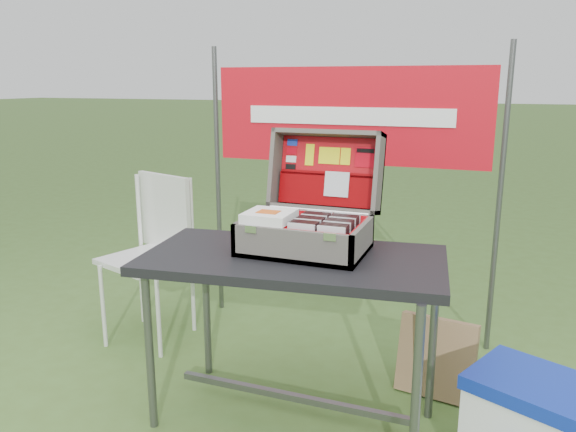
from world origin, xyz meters
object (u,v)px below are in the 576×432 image
at_px(suitcase, 310,193).
at_px(cooler, 534,429).
at_px(cardboard_box, 436,358).
at_px(chair, 147,262).
at_px(table, 293,341).

height_order(suitcase, cooler, suitcase).
relative_size(suitcase, cardboard_box, 1.37).
bearing_deg(chair, suitcase, 0.61).
xyz_separation_m(table, suitcase, (0.02, 0.13, 0.63)).
bearing_deg(table, chair, 148.82).
bearing_deg(cardboard_box, cooler, -39.91).
relative_size(table, suitcase, 2.36).
bearing_deg(table, cardboard_box, 32.00).
xyz_separation_m(chair, cardboard_box, (1.65, -0.03, -0.28)).
xyz_separation_m(table, cooler, (0.98, -0.02, -0.19)).
height_order(table, chair, chair).
bearing_deg(suitcase, chair, 162.08).
bearing_deg(cooler, suitcase, -164.88).
distance_m(suitcase, cardboard_box, 1.05).
bearing_deg(suitcase, cardboard_box, 30.70).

